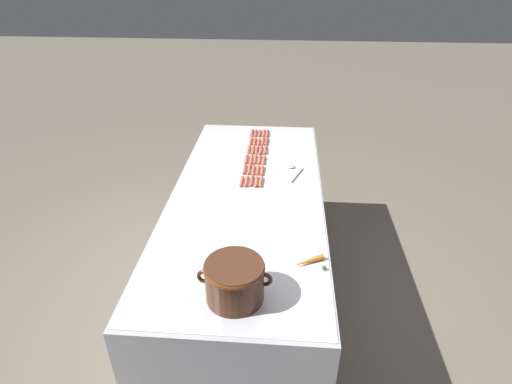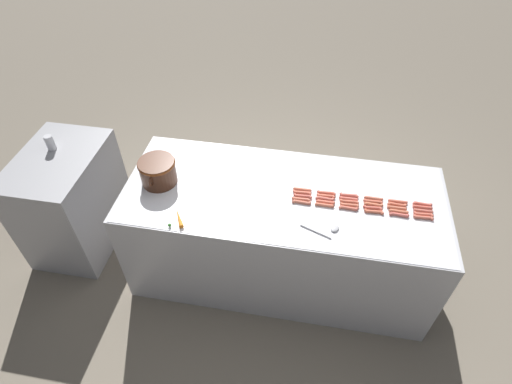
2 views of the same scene
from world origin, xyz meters
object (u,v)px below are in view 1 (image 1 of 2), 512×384
(hot_dog_19, at_px, (255,141))
(hot_dog_24, at_px, (252,133))
(hot_dog_2, at_px, (265,150))
(hot_dog_12, at_px, (260,133))
(hot_dog_11, at_px, (256,182))
(hot_dog_3, at_px, (264,160))
(serving_spoon, at_px, (292,169))
(hot_dog_14, at_px, (257,150))
(hot_dog_8, at_px, (261,150))
(hot_dog_28, at_px, (245,169))
(hot_dog_17, at_px, (252,181))
(hot_dog_25, at_px, (251,141))
(bean_pot, at_px, (234,279))
(hot_dog_7, at_px, (263,141))
(hot_dog_1, at_px, (266,141))
(hot_dog_23, at_px, (246,181))
(hot_dog_27, at_px, (246,159))
(hot_dog_29, at_px, (242,181))
(carrot, at_px, (309,262))
(hot_dog_6, at_px, (264,133))
(hot_dog_15, at_px, (255,159))
(hot_dog_5, at_px, (261,181))
(hot_dog_26, at_px, (249,150))
(hot_dog_16, at_px, (253,170))
(hot_dog_22, at_px, (249,170))
(hot_dog_10, at_px, (258,170))
(hot_dog_21, at_px, (251,160))
(hot_dog_13, at_px, (259,142))
(hot_dog_18, at_px, (256,133))
(hot_dog_20, at_px, (253,150))
(hot_dog_0, at_px, (267,134))

(hot_dog_19, distance_m, hot_dog_24, 0.18)
(hot_dog_2, height_order, hot_dog_12, same)
(hot_dog_24, bearing_deg, hot_dog_11, 96.71)
(hot_dog_3, relative_size, serving_spoon, 0.51)
(hot_dog_24, bearing_deg, hot_dog_14, 100.75)
(hot_dog_8, bearing_deg, hot_dog_28, 74.00)
(hot_dog_17, bearing_deg, hot_dog_19, -87.34)
(hot_dog_25, height_order, bean_pot, bean_pot)
(hot_dog_7, bearing_deg, hot_dog_1, -177.79)
(hot_dog_12, relative_size, hot_dog_24, 1.00)
(hot_dog_25, distance_m, serving_spoon, 0.57)
(hot_dog_1, bearing_deg, hot_dog_12, -68.57)
(hot_dog_2, height_order, hot_dog_7, same)
(hot_dog_23, bearing_deg, hot_dog_27, -84.69)
(hot_dog_29, bearing_deg, carrot, 117.87)
(hot_dog_6, height_order, hot_dog_15, same)
(hot_dog_5, relative_size, carrot, 0.80)
(hot_dog_26, bearing_deg, hot_dog_2, 179.65)
(hot_dog_12, bearing_deg, hot_dog_16, 89.84)
(hot_dog_22, xyz_separation_m, hot_dog_25, (0.03, -0.50, 0.00))
(hot_dog_10, bearing_deg, hot_dog_15, -78.85)
(hot_dog_25, relative_size, hot_dog_28, 1.00)
(hot_dog_7, height_order, hot_dog_22, same)
(hot_dog_7, distance_m, hot_dog_8, 0.17)
(hot_dog_2, distance_m, hot_dog_21, 0.20)
(hot_dog_1, xyz_separation_m, hot_dog_7, (0.03, 0.00, 0.00))
(hot_dog_7, height_order, hot_dog_19, same)
(hot_dog_2, bearing_deg, hot_dog_13, -68.12)
(hot_dog_2, bearing_deg, hot_dog_27, 52.53)
(hot_dog_1, bearing_deg, hot_dog_29, 78.98)
(serving_spoon, height_order, carrot, carrot)
(hot_dog_22, xyz_separation_m, hot_dog_24, (0.04, -0.66, 0.00))
(hot_dog_5, bearing_deg, hot_dog_3, -90.00)
(hot_dog_18, height_order, bean_pot, bean_pot)
(hot_dog_6, xyz_separation_m, hot_dog_20, (0.06, 0.33, 0.00))
(hot_dog_8, xyz_separation_m, hot_dog_23, (0.06, 0.49, 0.00))
(hot_dog_11, height_order, hot_dog_18, same)
(hot_dog_6, bearing_deg, hot_dog_21, 82.94)
(hot_dog_0, xyz_separation_m, hot_dog_16, (0.06, 0.66, 0.00))
(hot_dog_5, height_order, hot_dog_8, same)
(hot_dog_3, distance_m, hot_dog_29, 0.35)
(hot_dog_2, distance_m, hot_dog_17, 0.50)
(hot_dog_19, bearing_deg, hot_dog_26, 78.07)
(hot_dog_14, bearing_deg, hot_dog_10, 95.69)
(hot_dog_1, xyz_separation_m, hot_dog_8, (0.03, 0.17, 0.00))
(hot_dog_13, xyz_separation_m, hot_dog_24, (0.07, -0.18, 0.00))
(hot_dog_13, bearing_deg, hot_dog_11, 92.62)
(hot_dog_17, relative_size, hot_dog_19, 1.00)
(hot_dog_16, bearing_deg, bean_pot, 90.78)
(hot_dog_2, distance_m, hot_dog_8, 0.04)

